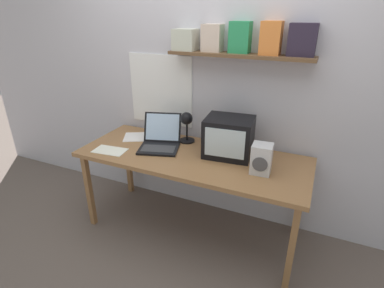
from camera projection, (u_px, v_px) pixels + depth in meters
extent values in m
plane|color=#655750|center=(192.00, 228.00, 2.73)|extent=(12.00, 12.00, 0.00)
cube|color=silver|center=(212.00, 77.00, 2.55)|extent=(5.60, 0.06, 2.60)
cube|color=white|center=(161.00, 90.00, 2.77)|extent=(0.63, 0.01, 0.64)
cube|color=brown|center=(239.00, 55.00, 2.27)|extent=(1.13, 0.18, 0.02)
cube|color=beige|center=(185.00, 40.00, 2.41)|extent=(0.18, 0.16, 0.17)
cube|color=beige|center=(212.00, 38.00, 2.33)|extent=(0.15, 0.12, 0.20)
cube|color=#289157|center=(240.00, 37.00, 2.25)|extent=(0.15, 0.11, 0.23)
cube|color=orange|center=(271.00, 38.00, 2.16)|extent=(0.14, 0.13, 0.23)
cube|color=#292133|center=(302.00, 40.00, 2.09)|extent=(0.19, 0.12, 0.22)
cube|color=#96683F|center=(192.00, 157.00, 2.43)|extent=(1.86, 0.73, 0.03)
cube|color=#96683F|center=(89.00, 191.00, 2.66)|extent=(0.04, 0.05, 0.71)
cube|color=#96683F|center=(292.00, 248.00, 2.01)|extent=(0.04, 0.05, 0.71)
cube|color=#96683F|center=(129.00, 162.00, 3.16)|extent=(0.04, 0.05, 0.71)
cube|color=#96683F|center=(301.00, 201.00, 2.51)|extent=(0.04, 0.05, 0.71)
cube|color=black|center=(229.00, 137.00, 2.37)|extent=(0.40, 0.34, 0.31)
cube|color=silver|center=(225.00, 144.00, 2.23)|extent=(0.30, 0.04, 0.22)
cube|color=black|center=(159.00, 149.00, 2.52)|extent=(0.39, 0.34, 0.02)
cube|color=#38383A|center=(158.00, 149.00, 2.50)|extent=(0.31, 0.22, 0.00)
cube|color=black|center=(163.00, 127.00, 2.63)|extent=(0.34, 0.20, 0.24)
cube|color=#B0CCEC|center=(163.00, 127.00, 2.63)|extent=(0.31, 0.18, 0.22)
cylinder|color=black|center=(187.00, 141.00, 2.68)|extent=(0.14, 0.14, 0.01)
cylinder|color=black|center=(187.00, 128.00, 2.63)|extent=(0.02, 0.02, 0.22)
sphere|color=black|center=(186.00, 118.00, 2.53)|extent=(0.11, 0.11, 0.11)
cylinder|color=white|center=(158.00, 129.00, 2.79)|extent=(0.08, 0.08, 0.12)
cylinder|color=orange|center=(158.00, 131.00, 2.80)|extent=(0.07, 0.07, 0.08)
cube|color=silver|center=(262.00, 159.00, 2.13)|extent=(0.15, 0.14, 0.22)
cylinder|color=#4C4C51|center=(260.00, 164.00, 2.07)|extent=(0.11, 0.01, 0.11)
cube|color=white|center=(136.00, 137.00, 2.77)|extent=(0.30, 0.30, 0.00)
cube|color=white|center=(110.00, 150.00, 2.50)|extent=(0.29, 0.19, 0.00)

